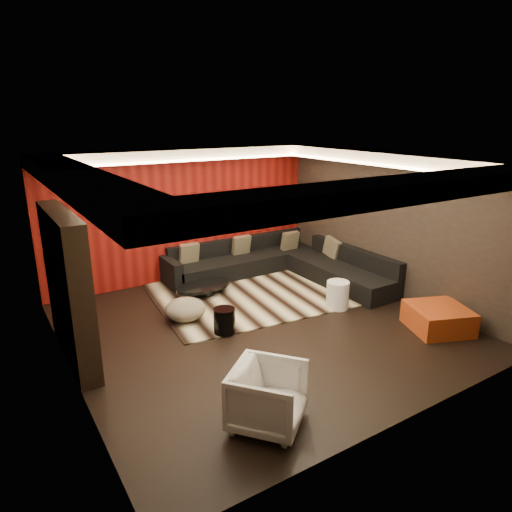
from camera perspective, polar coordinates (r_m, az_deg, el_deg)
floor at (r=7.84m, az=0.49°, el=-8.87°), size 6.00×6.00×0.02m
ceiling at (r=7.07m, az=0.55°, el=12.11°), size 6.00×6.00×0.02m
wall_back at (r=9.92m, az=-8.96°, el=5.14°), size 6.00×0.02×2.80m
wall_left at (r=6.32m, az=-23.16°, el=-3.06°), size 0.02×6.00×2.80m
wall_right at (r=9.26m, az=16.42°, el=3.79°), size 0.02×6.00×2.80m
red_feature_wall at (r=9.89m, az=-8.86°, el=5.10°), size 5.98×0.05×2.78m
soffit_back at (r=9.46m, az=-8.55°, el=12.48°), size 6.00×0.60×0.22m
soffit_front at (r=5.05m, az=17.53°, el=7.91°), size 6.00×0.60×0.22m
soffit_left at (r=6.07m, az=-21.69°, el=8.94°), size 0.60×4.80×0.22m
soffit_right at (r=8.84m, az=15.76°, el=11.72°), size 0.60×4.80×0.22m
cove_back at (r=9.16m, az=-7.64°, el=11.80°), size 4.80×0.08×0.04m
cove_front at (r=5.29m, az=14.64°, el=7.54°), size 4.80×0.08×0.04m
cove_left at (r=6.16m, az=-18.48°, el=8.51°), size 0.08×4.80×0.04m
cove_right at (r=8.60m, az=14.15°, el=11.10°), size 0.08×4.80×0.04m
tv_surround at (r=7.00m, az=-22.44°, el=-3.68°), size 0.30×2.00×2.20m
tv_screen at (r=6.91m, az=-21.47°, el=-0.74°), size 0.04×1.30×0.80m
tv_shelf at (r=7.16m, az=-20.82°, el=-6.46°), size 0.04×1.60×0.04m
rug at (r=9.26m, az=0.05°, el=-4.52°), size 4.28×3.39×0.02m
coffee_table at (r=9.17m, az=-6.55°, el=-4.14°), size 1.32×1.32×0.20m
drum_stool at (r=7.53m, az=-3.97°, el=-8.06°), size 0.44×0.44×0.42m
striped_pouf at (r=8.06m, az=-8.84°, el=-6.60°), size 0.92×0.92×0.38m
white_side_table at (r=8.59m, az=10.17°, el=-4.80°), size 0.50×0.50×0.52m
orange_ottoman at (r=8.24m, az=21.81°, el=-7.24°), size 1.17×1.17×0.40m
armchair at (r=5.44m, az=1.49°, el=-17.18°), size 1.12×1.12×0.74m
sectional_sofa at (r=10.08m, az=3.07°, el=-1.19°), size 3.65×3.50×0.75m
throw_pillows at (r=10.23m, az=1.02°, el=1.20°), size 3.13×1.66×0.50m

